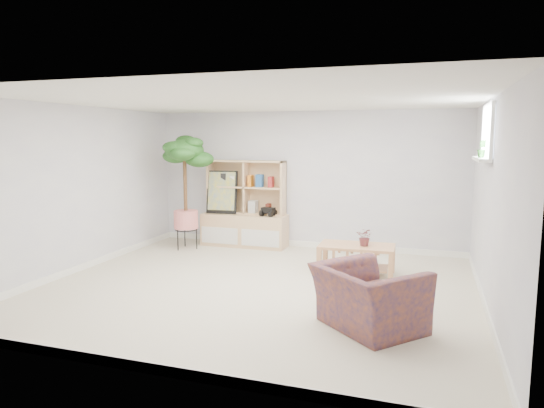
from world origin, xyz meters
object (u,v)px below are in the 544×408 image
(coffee_table, at_px, (356,260))
(floor_tree, at_px, (185,193))
(armchair, at_px, (369,294))
(storage_unit, at_px, (244,204))

(coffee_table, height_order, floor_tree, floor_tree)
(armchair, bearing_deg, coffee_table, -35.96)
(storage_unit, distance_m, coffee_table, 2.58)
(armchair, bearing_deg, storage_unit, -8.54)
(armchair, bearing_deg, floor_tree, 5.03)
(coffee_table, distance_m, floor_tree, 3.25)
(storage_unit, relative_size, armchair, 1.55)
(floor_tree, bearing_deg, coffee_table, -12.81)
(storage_unit, height_order, floor_tree, floor_tree)
(storage_unit, xyz_separation_m, armchair, (2.60, -3.19, -0.40))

